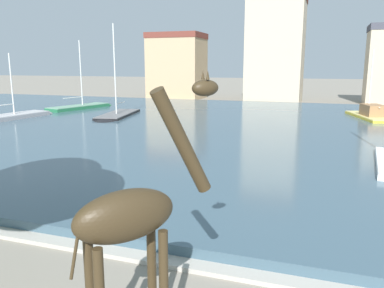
{
  "coord_description": "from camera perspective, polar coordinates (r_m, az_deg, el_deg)",
  "views": [
    {
      "loc": [
        5.68,
        0.73,
        4.9
      ],
      "look_at": [
        1.4,
        13.23,
        2.2
      ],
      "focal_mm": 36.31,
      "sensor_mm": 36.0,
      "label": 1
    }
  ],
  "objects": [
    {
      "name": "sailboat_grey",
      "position": [
        36.83,
        -24.37,
        3.51
      ],
      "size": [
        2.81,
        8.42,
        5.87
      ],
      "color": "#939399",
      "rests_on": "ground"
    },
    {
      "name": "sailboat_green",
      "position": [
        42.91,
        -15.56,
        5.11
      ],
      "size": [
        3.57,
        8.39,
        7.38
      ],
      "color": "#236B42",
      "rests_on": "ground"
    },
    {
      "name": "townhouse_wide_warehouse",
      "position": [
        58.22,
        -2.21,
        11.37
      ],
      "size": [
        7.73,
        6.14,
        9.41
      ],
      "color": "tan",
      "rests_on": "ground"
    },
    {
      "name": "townhouse_end_terrace",
      "position": [
        53.1,
        12.21,
        13.36
      ],
      "size": [
        7.08,
        7.51,
        13.6
      ],
      "color": "#C6B293",
      "rests_on": "ground"
    },
    {
      "name": "quay_edge_coping",
      "position": [
        11.13,
        -14.52,
        -14.63
      ],
      "size": [
        85.99,
        0.5,
        0.12
      ],
      "primitive_type": "cube",
      "color": "#ADA89E",
      "rests_on": "ground"
    },
    {
      "name": "giraffe_statue",
      "position": [
        6.44,
        -8.55,
        -10.85
      ],
      "size": [
        1.98,
        2.43,
        4.82
      ],
      "color": "#382B19",
      "rests_on": "ground"
    },
    {
      "name": "sailboat_yellow",
      "position": [
        37.35,
        24.45,
        3.77
      ],
      "size": [
        3.99,
        7.85,
        6.21
      ],
      "color": "gold",
      "rests_on": "ground"
    },
    {
      "name": "harbor_water",
      "position": [
        29.64,
        7.62,
        2.32
      ],
      "size": [
        85.99,
        40.41,
        0.4
      ],
      "primitive_type": "cube",
      "color": "#3D5666",
      "rests_on": "ground"
    },
    {
      "name": "sailboat_black",
      "position": [
        35.08,
        -11.12,
        3.89
      ],
      "size": [
        3.52,
        8.2,
        8.36
      ],
      "color": "black",
      "rests_on": "ground"
    }
  ]
}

